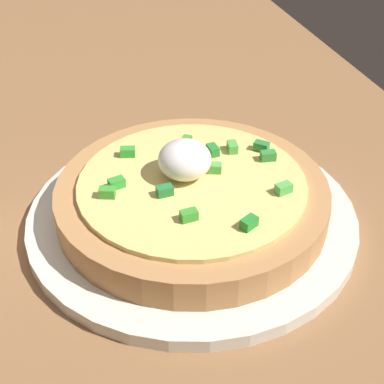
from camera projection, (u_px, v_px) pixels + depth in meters
The scene contains 3 objects.
dining_table at pixel (51, 232), 49.93cm from camera, with size 128.98×82.89×2.33cm, color #8A5F3B.
plate at pixel (192, 216), 48.87cm from camera, with size 27.86×27.86×1.16cm, color silver.
pizza at pixel (192, 195), 47.60cm from camera, with size 22.71×22.71×6.25cm.
Camera 1 is at (-40.15, -1.30, 33.50)cm, focal length 53.36 mm.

